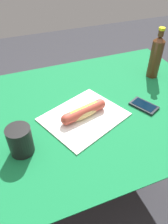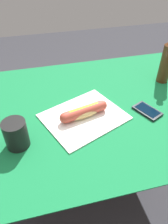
{
  "view_description": "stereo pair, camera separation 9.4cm",
  "coord_description": "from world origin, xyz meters",
  "px_view_note": "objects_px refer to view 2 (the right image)",
  "views": [
    {
      "loc": [
        0.34,
        0.73,
        1.37
      ],
      "look_at": [
        0.08,
        0.06,
        0.77
      ],
      "focal_mm": 35.19,
      "sensor_mm": 36.0,
      "label": 1
    },
    {
      "loc": [
        0.25,
        0.75,
        1.37
      ],
      "look_at": [
        0.08,
        0.06,
        0.77
      ],
      "focal_mm": 35.19,
      "sensor_mm": 36.0,
      "label": 2
    }
  ],
  "objects_px": {
    "cell_phone": "(147,111)",
    "drinking_cup": "(16,134)",
    "hot_dog": "(84,112)",
    "soda_bottle": "(167,61)"
  },
  "relations": [
    {
      "from": "hot_dog",
      "to": "cell_phone",
      "type": "relative_size",
      "value": 1.56
    },
    {
      "from": "cell_phone",
      "to": "drinking_cup",
      "type": "height_order",
      "value": "drinking_cup"
    },
    {
      "from": "soda_bottle",
      "to": "drinking_cup",
      "type": "xyz_separation_m",
      "value": [
        0.76,
        0.28,
        -0.06
      ]
    },
    {
      "from": "soda_bottle",
      "to": "drinking_cup",
      "type": "distance_m",
      "value": 0.81
    },
    {
      "from": "soda_bottle",
      "to": "drinking_cup",
      "type": "bearing_deg",
      "value": 20.13
    },
    {
      "from": "hot_dog",
      "to": "cell_phone",
      "type": "xyz_separation_m",
      "value": [
        -0.28,
        0.03,
        -0.03
      ]
    },
    {
      "from": "hot_dog",
      "to": "soda_bottle",
      "type": "xyz_separation_m",
      "value": [
        -0.48,
        -0.19,
        0.09
      ]
    },
    {
      "from": "drinking_cup",
      "to": "hot_dog",
      "type": "bearing_deg",
      "value": -161.9
    },
    {
      "from": "cell_phone",
      "to": "drinking_cup",
      "type": "xyz_separation_m",
      "value": [
        0.56,
        0.06,
        0.05
      ]
    },
    {
      "from": "hot_dog",
      "to": "drinking_cup",
      "type": "xyz_separation_m",
      "value": [
        0.28,
        0.09,
        0.03
      ]
    }
  ]
}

